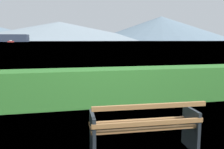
{
  "coord_description": "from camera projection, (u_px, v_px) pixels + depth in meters",
  "views": [
    {
      "loc": [
        -1.24,
        -3.35,
        1.76
      ],
      "look_at": [
        0.0,
        2.26,
        0.92
      ],
      "focal_mm": 38.17,
      "sensor_mm": 36.0,
      "label": 1
    }
  ],
  "objects": [
    {
      "name": "fishing_boat_near",
      "position": [
        11.0,
        41.0,
        172.4
      ],
      "size": [
        4.38,
        2.39,
        1.61
      ],
      "color": "#B2332D",
      "rests_on": "water_surface"
    },
    {
      "name": "distant_hills",
      "position": [
        62.0,
        30.0,
        553.43
      ],
      "size": [
        800.8,
        437.55,
        57.82
      ],
      "color": "slate",
      "rests_on": "ground_plane"
    },
    {
      "name": "hedge_row",
      "position": [
        107.0,
        86.0,
        6.52
      ],
      "size": [
        12.9,
        0.89,
        0.98
      ],
      "primitive_type": "cube",
      "color": "#2D6B28",
      "rests_on": "ground_plane"
    },
    {
      "name": "park_bench",
      "position": [
        144.0,
        128.0,
        3.64
      ],
      "size": [
        1.69,
        0.63,
        0.87
      ],
      "color": "olive",
      "rests_on": "ground_plane"
    },
    {
      "name": "water_surface",
      "position": [
        60.0,
        41.0,
        299.54
      ],
      "size": [
        620.0,
        620.0,
        0.0
      ],
      "primitive_type": "plane",
      "color": "#7A99A8",
      "rests_on": "ground_plane"
    }
  ]
}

